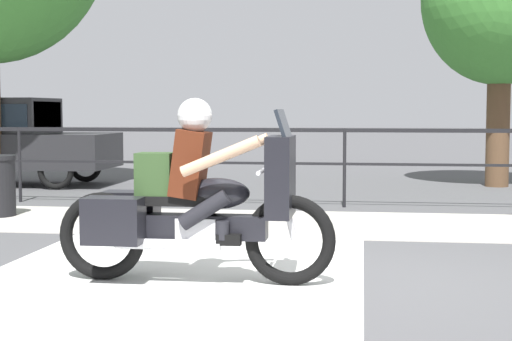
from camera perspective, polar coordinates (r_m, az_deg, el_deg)
ground_plane at (r=6.69m, az=5.36°, el=-8.14°), size 120.00×120.00×0.00m
sidewalk_band at (r=10.03m, az=6.18°, el=-3.90°), size 44.00×2.40×0.01m
crosswalk_band at (r=6.69m, az=-6.74°, el=-8.11°), size 3.34×6.00×0.01m
fence_railing at (r=11.73m, az=6.47°, el=1.84°), size 36.00×0.05×1.18m
motorcycle at (r=6.58m, az=-4.52°, el=-2.27°), size 2.37×0.76×1.55m
parked_car at (r=15.96m, az=-17.90°, el=2.40°), size 4.08×1.68×1.68m
tree_behind_sign at (r=15.67m, az=17.39°, el=11.77°), size 2.95×2.95×5.17m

